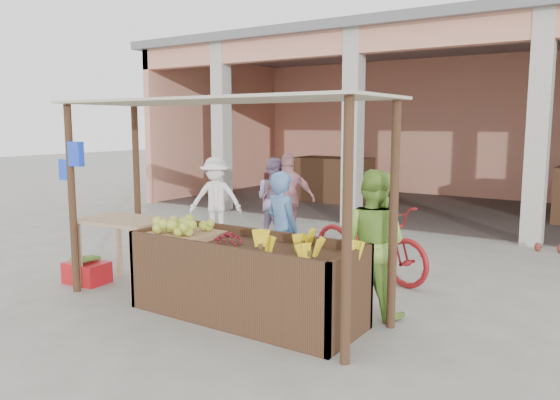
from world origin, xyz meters
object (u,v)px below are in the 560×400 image
Objects in this scene: fruit_stall at (245,282)px; vendor_blue at (282,228)px; vendor_green at (373,239)px; motorcycle at (369,240)px; red_crate at (87,272)px; side_table at (124,230)px.

fruit_stall is 1.59× the size of vendor_blue.
motorcycle is (-0.64, 1.32, -0.32)m from vendor_green.
fruit_stall is 4.77× the size of red_crate.
motorcycle is at bearing 77.91° from fruit_stall.
red_crate is 3.84m from motorcycle.
vendor_blue is (2.36, 1.18, 0.67)m from red_crate.
vendor_green is at bearing -169.90° from vendor_blue.
side_table is 0.70× the size of vendor_green.
motorcycle is at bearing -60.00° from vendor_green.
motorcycle is (3.03, 2.33, 0.39)m from red_crate.
red_crate is 0.27× the size of motorcycle.
side_table is at bearing 20.13° from vendor_green.
red_crate is 0.32× the size of vendor_green.
vendor_blue is at bearing 24.45° from side_table.
fruit_stall is at bearing 42.48° from vendor_green.
motorcycle reaches higher than side_table.
fruit_stall is 1.52× the size of vendor_green.
vendor_blue reaches higher than fruit_stall.
motorcycle is at bearing 32.15° from red_crate.
red_crate is (-2.56, -0.14, -0.26)m from fruit_stall.
side_table is 0.89m from red_crate.
side_table is 2.03m from vendor_blue.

